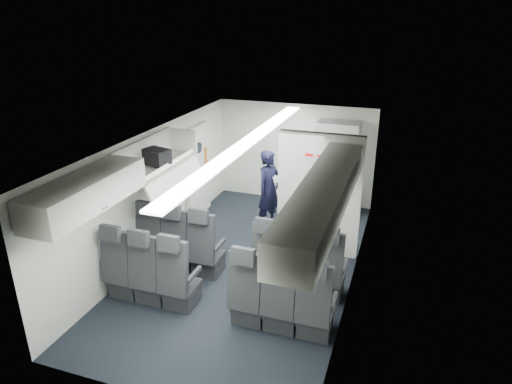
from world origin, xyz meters
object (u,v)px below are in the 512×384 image
Objects in this scene: galley_unit at (336,167)px; boarding_door at (197,171)px; flight_attendant at (269,190)px; seat_row_front at (236,258)px; carry_on_bag at (157,156)px; seat_row_mid at (213,290)px.

galley_unit is 2.84m from boarding_door.
seat_row_front is at bearing -152.96° from flight_attendant.
galley_unit is 4.77× the size of carry_on_bag.
seat_row_front is at bearing -106.28° from galley_unit.
boarding_door is at bearing 113.46° from carry_on_bag.
carry_on_bag is (0.22, -1.83, 0.87)m from boarding_door.
seat_row_front is 3.43m from galley_unit.
seat_row_mid is at bearing -153.78° from flight_attendant.
seat_row_mid is at bearing -102.88° from galley_unit.
seat_row_front is at bearing 90.00° from seat_row_mid.
seat_row_front is 0.90m from seat_row_mid.
seat_row_front is 2.02m from carry_on_bag.
boarding_door is (-2.59, -1.17, 0.00)m from galley_unit.
seat_row_front is 1.75× the size of galley_unit.
flight_attendant is (-1.04, -1.28, -0.17)m from galley_unit.
seat_row_mid is 8.35× the size of carry_on_bag.
galley_unit is 1.02× the size of boarding_door.
seat_row_mid is at bearing -90.00° from seat_row_front.
seat_row_front is 1.00× the size of seat_row_mid.
flight_attendant reaches higher than seat_row_mid.
seat_row_front and seat_row_mid have the same top height.
galley_unit is at bearing 68.23° from carry_on_bag.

